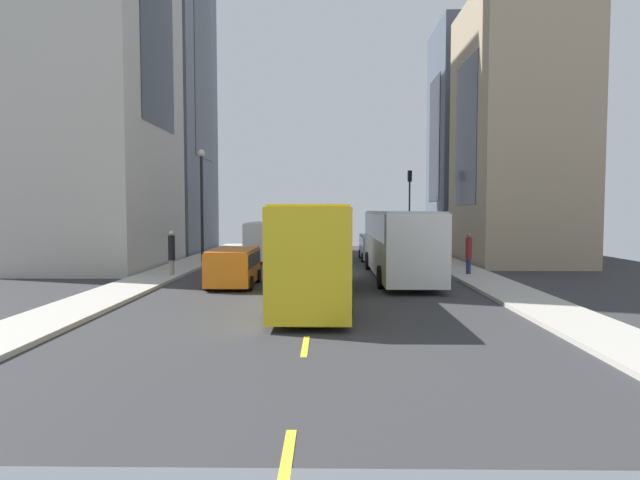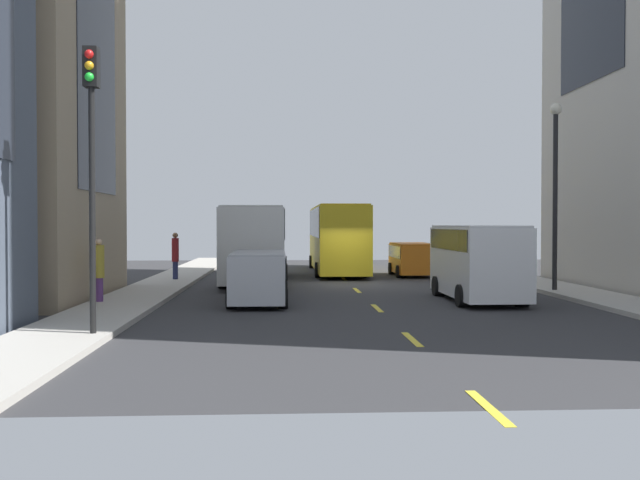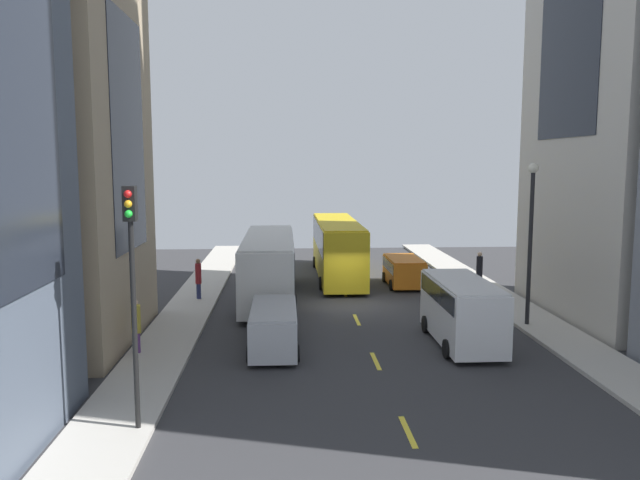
{
  "view_description": "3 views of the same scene",
  "coord_description": "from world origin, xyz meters",
  "px_view_note": "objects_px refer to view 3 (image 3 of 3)",
  "views": [
    {
      "loc": [
        -0.56,
        27.91,
        3.44
      ],
      "look_at": [
        -0.17,
        1.22,
        1.87
      ],
      "focal_mm": 29.25,
      "sensor_mm": 36.0,
      "label": 1
    },
    {
      "loc": [
        -2.92,
        -30.9,
        2.61
      ],
      "look_at": [
        -1.09,
        4.18,
        1.85
      ],
      "focal_mm": 39.84,
      "sensor_mm": 36.0,
      "label": 2
    },
    {
      "loc": [
        -3.26,
        -30.82,
        7.19
      ],
      "look_at": [
        -1.32,
        3.62,
        2.89
      ],
      "focal_mm": 35.01,
      "sensor_mm": 36.0,
      "label": 3
    }
  ],
  "objects_px": {
    "car_orange_0": "(404,269)",
    "traffic_light_near_corner": "(132,264)",
    "pedestrian_crossing_near": "(198,277)",
    "car_silver_1": "(274,325)",
    "pedestrian_walking_far": "(479,271)",
    "pedestrian_waiting_curb": "(136,325)",
    "city_bus_white": "(269,261)",
    "delivery_van_white": "(462,307)",
    "streetcar_yellow": "(337,244)"
  },
  "relations": [
    {
      "from": "car_silver_1",
      "to": "traffic_light_near_corner",
      "type": "distance_m",
      "value": 8.8
    },
    {
      "from": "delivery_van_white",
      "to": "city_bus_white",
      "type": "bearing_deg",
      "value": 131.82
    },
    {
      "from": "car_silver_1",
      "to": "pedestrian_walking_far",
      "type": "xyz_separation_m",
      "value": [
        10.99,
        9.43,
        0.33
      ]
    },
    {
      "from": "city_bus_white",
      "to": "pedestrian_crossing_near",
      "type": "relative_size",
      "value": 5.51
    },
    {
      "from": "streetcar_yellow",
      "to": "car_silver_1",
      "type": "height_order",
      "value": "streetcar_yellow"
    },
    {
      "from": "pedestrian_crossing_near",
      "to": "traffic_light_near_corner",
      "type": "height_order",
      "value": "traffic_light_near_corner"
    },
    {
      "from": "pedestrian_waiting_curb",
      "to": "car_silver_1",
      "type": "bearing_deg",
      "value": -21.42
    },
    {
      "from": "streetcar_yellow",
      "to": "pedestrian_waiting_curb",
      "type": "xyz_separation_m",
      "value": [
        -8.8,
        -15.61,
        -0.91
      ]
    },
    {
      "from": "delivery_van_white",
      "to": "traffic_light_near_corner",
      "type": "relative_size",
      "value": 0.89
    },
    {
      "from": "delivery_van_white",
      "to": "pedestrian_crossing_near",
      "type": "bearing_deg",
      "value": 143.95
    },
    {
      "from": "streetcar_yellow",
      "to": "pedestrian_waiting_curb",
      "type": "height_order",
      "value": "streetcar_yellow"
    },
    {
      "from": "car_orange_0",
      "to": "pedestrian_waiting_curb",
      "type": "xyz_separation_m",
      "value": [
        -12.46,
        -12.67,
        0.23
      ]
    },
    {
      "from": "delivery_van_white",
      "to": "pedestrian_walking_far",
      "type": "distance_m",
      "value": 9.74
    },
    {
      "from": "delivery_van_white",
      "to": "car_orange_0",
      "type": "xyz_separation_m",
      "value": [
        -0.04,
        11.79,
        -0.53
      ]
    },
    {
      "from": "pedestrian_crossing_near",
      "to": "traffic_light_near_corner",
      "type": "distance_m",
      "value": 16.3
    },
    {
      "from": "pedestrian_walking_far",
      "to": "pedestrian_waiting_curb",
      "type": "bearing_deg",
      "value": 107.87
    },
    {
      "from": "delivery_van_white",
      "to": "pedestrian_walking_far",
      "type": "height_order",
      "value": "delivery_van_white"
    },
    {
      "from": "car_orange_0",
      "to": "pedestrian_crossing_near",
      "type": "distance_m",
      "value": 11.94
    },
    {
      "from": "pedestrian_crossing_near",
      "to": "traffic_light_near_corner",
      "type": "relative_size",
      "value": 0.33
    },
    {
      "from": "car_silver_1",
      "to": "pedestrian_waiting_curb",
      "type": "height_order",
      "value": "pedestrian_waiting_curb"
    },
    {
      "from": "pedestrian_crossing_near",
      "to": "car_orange_0",
      "type": "bearing_deg",
      "value": -23.89
    },
    {
      "from": "delivery_van_white",
      "to": "traffic_light_near_corner",
      "type": "height_order",
      "value": "traffic_light_near_corner"
    },
    {
      "from": "car_orange_0",
      "to": "pedestrian_waiting_curb",
      "type": "relative_size",
      "value": 1.99
    },
    {
      "from": "pedestrian_waiting_curb",
      "to": "pedestrian_crossing_near",
      "type": "bearing_deg",
      "value": 56.45
    },
    {
      "from": "city_bus_white",
      "to": "car_orange_0",
      "type": "distance_m",
      "value": 8.43
    },
    {
      "from": "delivery_van_white",
      "to": "car_silver_1",
      "type": "height_order",
      "value": "delivery_van_white"
    },
    {
      "from": "pedestrian_crossing_near",
      "to": "pedestrian_walking_far",
      "type": "relative_size",
      "value": 0.94
    },
    {
      "from": "streetcar_yellow",
      "to": "pedestrian_waiting_curb",
      "type": "bearing_deg",
      "value": -119.41
    },
    {
      "from": "pedestrian_crossing_near",
      "to": "car_silver_1",
      "type": "bearing_deg",
      "value": -105.75
    },
    {
      "from": "pedestrian_walking_far",
      "to": "city_bus_white",
      "type": "bearing_deg",
      "value": 77.62
    },
    {
      "from": "car_orange_0",
      "to": "traffic_light_near_corner",
      "type": "distance_m",
      "value": 22.53
    },
    {
      "from": "delivery_van_white",
      "to": "pedestrian_waiting_curb",
      "type": "xyz_separation_m",
      "value": [
        -12.5,
        -0.88,
        -0.3
      ]
    },
    {
      "from": "pedestrian_crossing_near",
      "to": "traffic_light_near_corner",
      "type": "xyz_separation_m",
      "value": [
        0.55,
        -15.96,
        3.3
      ]
    },
    {
      "from": "city_bus_white",
      "to": "traffic_light_near_corner",
      "type": "distance_m",
      "value": 16.86
    },
    {
      "from": "car_silver_1",
      "to": "pedestrian_crossing_near",
      "type": "height_order",
      "value": "pedestrian_crossing_near"
    },
    {
      "from": "car_orange_0",
      "to": "traffic_light_near_corner",
      "type": "xyz_separation_m",
      "value": [
        -10.88,
        -19.39,
        3.61
      ]
    },
    {
      "from": "city_bus_white",
      "to": "car_silver_1",
      "type": "distance_m",
      "value": 9.2
    },
    {
      "from": "streetcar_yellow",
      "to": "car_silver_1",
      "type": "xyz_separation_m",
      "value": [
        -3.72,
        -15.1,
        -1.11
      ]
    },
    {
      "from": "car_silver_1",
      "to": "pedestrian_waiting_curb",
      "type": "distance_m",
      "value": 5.11
    },
    {
      "from": "pedestrian_waiting_curb",
      "to": "traffic_light_near_corner",
      "type": "distance_m",
      "value": 7.69
    },
    {
      "from": "delivery_van_white",
      "to": "car_silver_1",
      "type": "relative_size",
      "value": 1.21
    },
    {
      "from": "car_orange_0",
      "to": "city_bus_white",
      "type": "bearing_deg",
      "value": -158.82
    },
    {
      "from": "delivery_van_white",
      "to": "streetcar_yellow",
      "type": "bearing_deg",
      "value": 104.12
    },
    {
      "from": "city_bus_white",
      "to": "pedestrian_waiting_curb",
      "type": "relative_size",
      "value": 5.76
    },
    {
      "from": "delivery_van_white",
      "to": "traffic_light_near_corner",
      "type": "xyz_separation_m",
      "value": [
        -10.92,
        -7.61,
        3.07
      ]
    },
    {
      "from": "delivery_van_white",
      "to": "pedestrian_walking_far",
      "type": "xyz_separation_m",
      "value": [
        3.57,
        9.06,
        -0.17
      ]
    },
    {
      "from": "city_bus_white",
      "to": "pedestrian_waiting_curb",
      "type": "xyz_separation_m",
      "value": [
        -4.66,
        -9.64,
        -0.8
      ]
    },
    {
      "from": "car_silver_1",
      "to": "streetcar_yellow",
      "type": "bearing_deg",
      "value": 76.16
    },
    {
      "from": "streetcar_yellow",
      "to": "delivery_van_white",
      "type": "relative_size",
      "value": 2.13
    },
    {
      "from": "traffic_light_near_corner",
      "to": "pedestrian_waiting_curb",
      "type": "bearing_deg",
      "value": 103.23
    }
  ]
}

